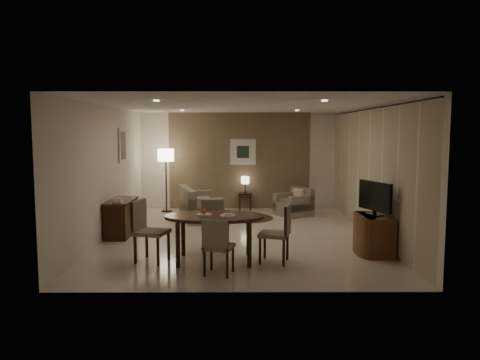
{
  "coord_description": "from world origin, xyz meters",
  "views": [
    {
      "loc": [
        -0.05,
        -9.67,
        2.19
      ],
      "look_at": [
        0.0,
        0.2,
        1.15
      ],
      "focal_mm": 35.0,
      "sensor_mm": 36.0,
      "label": 1
    }
  ],
  "objects_px": {
    "chair_right": "(274,233)",
    "side_table": "(245,201)",
    "dining_table": "(215,238)",
    "sofa": "(200,203)",
    "chair_left": "(152,231)",
    "floor_lamp": "(166,180)",
    "armchair": "(293,202)",
    "console_desk": "(121,218)",
    "tv_cabinet": "(375,234)",
    "chair_near": "(219,246)",
    "chair_far": "(213,226)"
  },
  "relations": [
    {
      "from": "side_table",
      "to": "floor_lamp",
      "type": "height_order",
      "value": "floor_lamp"
    },
    {
      "from": "tv_cabinet",
      "to": "chair_left",
      "type": "xyz_separation_m",
      "value": [
        -3.89,
        -0.48,
        0.17
      ]
    },
    {
      "from": "tv_cabinet",
      "to": "floor_lamp",
      "type": "bearing_deg",
      "value": 134.75
    },
    {
      "from": "console_desk",
      "to": "chair_near",
      "type": "bearing_deg",
      "value": -51.23
    },
    {
      "from": "chair_near",
      "to": "chair_far",
      "type": "relative_size",
      "value": 0.96
    },
    {
      "from": "chair_right",
      "to": "side_table",
      "type": "distance_m",
      "value": 5.3
    },
    {
      "from": "sofa",
      "to": "floor_lamp",
      "type": "bearing_deg",
      "value": 27.54
    },
    {
      "from": "console_desk",
      "to": "sofa",
      "type": "height_order",
      "value": "sofa"
    },
    {
      "from": "chair_right",
      "to": "side_table",
      "type": "bearing_deg",
      "value": -161.02
    },
    {
      "from": "dining_table",
      "to": "chair_near",
      "type": "xyz_separation_m",
      "value": [
        0.1,
        -0.72,
        0.05
      ]
    },
    {
      "from": "armchair",
      "to": "sofa",
      "type": "bearing_deg",
      "value": -111.16
    },
    {
      "from": "armchair",
      "to": "floor_lamp",
      "type": "height_order",
      "value": "floor_lamp"
    },
    {
      "from": "dining_table",
      "to": "side_table",
      "type": "distance_m",
      "value": 5.25
    },
    {
      "from": "console_desk",
      "to": "floor_lamp",
      "type": "relative_size",
      "value": 0.7
    },
    {
      "from": "tv_cabinet",
      "to": "floor_lamp",
      "type": "relative_size",
      "value": 0.53
    },
    {
      "from": "chair_left",
      "to": "chair_right",
      "type": "height_order",
      "value": "chair_left"
    },
    {
      "from": "chair_near",
      "to": "sofa",
      "type": "relative_size",
      "value": 0.52
    },
    {
      "from": "chair_far",
      "to": "dining_table",
      "type": "bearing_deg",
      "value": -90.61
    },
    {
      "from": "armchair",
      "to": "floor_lamp",
      "type": "distance_m",
      "value": 3.48
    },
    {
      "from": "tv_cabinet",
      "to": "side_table",
      "type": "height_order",
      "value": "tv_cabinet"
    },
    {
      "from": "console_desk",
      "to": "dining_table",
      "type": "relative_size",
      "value": 0.72
    },
    {
      "from": "tv_cabinet",
      "to": "chair_near",
      "type": "distance_m",
      "value": 2.98
    },
    {
      "from": "console_desk",
      "to": "side_table",
      "type": "height_order",
      "value": "console_desk"
    },
    {
      "from": "dining_table",
      "to": "sofa",
      "type": "relative_size",
      "value": 0.99
    },
    {
      "from": "chair_left",
      "to": "armchair",
      "type": "bearing_deg",
      "value": -17.92
    },
    {
      "from": "console_desk",
      "to": "dining_table",
      "type": "bearing_deg",
      "value": -43.72
    },
    {
      "from": "dining_table",
      "to": "chair_right",
      "type": "height_order",
      "value": "chair_right"
    },
    {
      "from": "chair_left",
      "to": "tv_cabinet",
      "type": "bearing_deg",
      "value": -66.91
    },
    {
      "from": "dining_table",
      "to": "chair_near",
      "type": "bearing_deg",
      "value": -82.16
    },
    {
      "from": "floor_lamp",
      "to": "sofa",
      "type": "bearing_deg",
      "value": -47.15
    },
    {
      "from": "console_desk",
      "to": "floor_lamp",
      "type": "distance_m",
      "value": 3.01
    },
    {
      "from": "chair_left",
      "to": "floor_lamp",
      "type": "relative_size",
      "value": 0.6
    },
    {
      "from": "console_desk",
      "to": "floor_lamp",
      "type": "bearing_deg",
      "value": 80.28
    },
    {
      "from": "tv_cabinet",
      "to": "side_table",
      "type": "xyz_separation_m",
      "value": [
        -2.24,
        4.75,
        -0.11
      ]
    },
    {
      "from": "chair_right",
      "to": "side_table",
      "type": "relative_size",
      "value": 2.05
    },
    {
      "from": "console_desk",
      "to": "chair_left",
      "type": "xyz_separation_m",
      "value": [
        1.0,
        -1.98,
        0.14
      ]
    },
    {
      "from": "sofa",
      "to": "side_table",
      "type": "height_order",
      "value": "sofa"
    },
    {
      "from": "side_table",
      "to": "chair_left",
      "type": "bearing_deg",
      "value": -107.5
    },
    {
      "from": "floor_lamp",
      "to": "armchair",
      "type": "bearing_deg",
      "value": -10.57
    },
    {
      "from": "tv_cabinet",
      "to": "floor_lamp",
      "type": "xyz_separation_m",
      "value": [
        -4.39,
        4.43,
        0.5
      ]
    },
    {
      "from": "dining_table",
      "to": "chair_left",
      "type": "xyz_separation_m",
      "value": [
        -1.05,
        -0.01,
        0.13
      ]
    },
    {
      "from": "side_table",
      "to": "floor_lamp",
      "type": "distance_m",
      "value": 2.26
    },
    {
      "from": "console_desk",
      "to": "chair_right",
      "type": "xyz_separation_m",
      "value": [
        3.05,
        -2.03,
        0.11
      ]
    },
    {
      "from": "chair_left",
      "to": "armchair",
      "type": "distance_m",
      "value": 5.16
    },
    {
      "from": "chair_left",
      "to": "sofa",
      "type": "height_order",
      "value": "chair_left"
    },
    {
      "from": "dining_table",
      "to": "sofa",
      "type": "bearing_deg",
      "value": 98.15
    },
    {
      "from": "console_desk",
      "to": "armchair",
      "type": "xyz_separation_m",
      "value": [
        3.89,
        2.3,
        -0.02
      ]
    },
    {
      "from": "chair_left",
      "to": "sofa",
      "type": "distance_m",
      "value": 3.85
    },
    {
      "from": "sofa",
      "to": "side_table",
      "type": "bearing_deg",
      "value": -54.28
    },
    {
      "from": "side_table",
      "to": "dining_table",
      "type": "bearing_deg",
      "value": -96.51
    }
  ]
}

